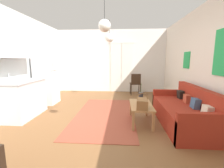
# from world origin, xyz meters

# --- Properties ---
(ground_plane) EXTENTS (5.28, 7.49, 0.10)m
(ground_plane) POSITION_xyz_m (0.00, 0.00, -0.05)
(ground_plane) COLOR brown
(wall_back) EXTENTS (4.88, 0.13, 2.70)m
(wall_back) POSITION_xyz_m (0.02, 3.49, 1.34)
(wall_back) COLOR white
(wall_back) RESTS_ON ground_plane
(wall_right) EXTENTS (0.12, 7.09, 2.70)m
(wall_right) POSITION_xyz_m (2.39, -0.00, 1.35)
(wall_right) COLOR silver
(wall_right) RESTS_ON ground_plane
(area_rug) EXTENTS (1.49, 2.85, 0.01)m
(area_rug) POSITION_xyz_m (0.05, 0.50, 0.01)
(area_rug) COLOR #9E4733
(area_rug) RESTS_ON ground_plane
(couch) EXTENTS (0.85, 1.96, 0.83)m
(couch) POSITION_xyz_m (1.87, 0.02, 0.28)
(couch) COLOR maroon
(couch) RESTS_ON ground_plane
(coffee_table) EXTENTS (0.48, 0.93, 0.43)m
(coffee_table) POSITION_xyz_m (0.92, 0.04, 0.37)
(coffee_table) COLOR #B27F4C
(coffee_table) RESTS_ON ground_plane
(bamboo_vase) EXTENTS (0.11, 0.11, 0.45)m
(bamboo_vase) POSITION_xyz_m (0.93, 0.22, 0.55)
(bamboo_vase) COLOR #2D2D33
(bamboo_vase) RESTS_ON coffee_table
(handbag) EXTENTS (0.26, 0.36, 0.32)m
(handbag) POSITION_xyz_m (0.91, -0.25, 0.54)
(handbag) COLOR brown
(handbag) RESTS_ON coffee_table
(refrigerator) EXTENTS (0.61, 0.62, 1.64)m
(refrigerator) POSITION_xyz_m (-1.95, 1.42, 0.82)
(refrigerator) COLOR white
(refrigerator) RESTS_ON ground_plane
(kitchen_counter) EXTENTS (0.65, 1.17, 2.05)m
(kitchen_counter) POSITION_xyz_m (-2.01, 0.24, 0.76)
(kitchen_counter) COLOR silver
(kitchen_counter) RESTS_ON ground_plane
(accent_chair) EXTENTS (0.44, 0.42, 0.87)m
(accent_chair) POSITION_xyz_m (1.03, 2.80, 0.50)
(accent_chair) COLOR #382619
(accent_chair) RESTS_ON ground_plane
(pendant_lamp_near) EXTENTS (0.21, 0.21, 0.82)m
(pendant_lamp_near) POSITION_xyz_m (0.19, -0.64, 1.99)
(pendant_lamp_near) COLOR black
(pendant_lamp_far) EXTENTS (0.28, 0.28, 0.71)m
(pendant_lamp_far) POSITION_xyz_m (0.06, 1.88, 2.13)
(pendant_lamp_far) COLOR black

